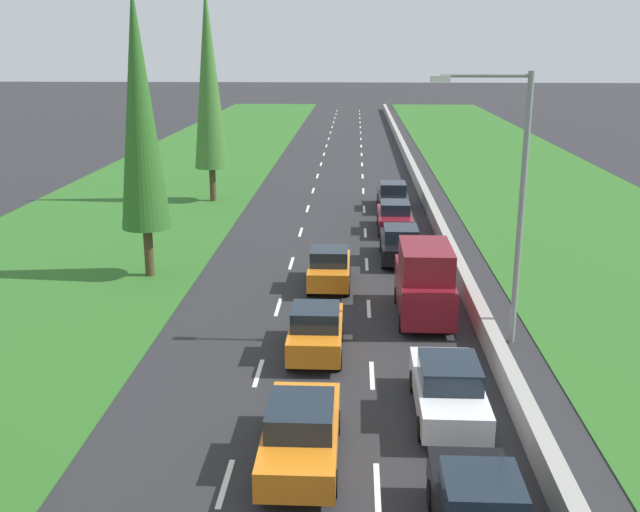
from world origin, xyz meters
TOP-DOWN VIEW (x-y plane):
  - ground_plane at (0.00, 60.00)m, footprint 300.00×300.00m
  - grass_verge_left at (-12.65, 60.00)m, footprint 14.00×140.00m
  - grass_verge_right at (14.35, 60.00)m, footprint 14.00×140.00m
  - median_barrier at (5.70, 60.00)m, footprint 0.44×120.00m
  - lane_markings at (0.00, 60.00)m, footprint 3.64×116.00m
  - orange_sedan_centre_lane at (-0.06, 15.97)m, footprint 1.82×4.50m
  - orange_hatchback_centre_lane at (-0.05, 22.54)m, footprint 1.74×3.90m
  - black_hatchback_right_lane at (3.69, 13.01)m, footprint 1.74×3.90m
  - orange_hatchback_centre_lane_fourth at (0.13, 29.62)m, footprint 1.74×3.90m
  - white_sedan_right_lane at (3.75, 18.56)m, footprint 1.82×4.50m
  - maroon_van_right_lane at (3.75, 26.13)m, footprint 1.96×4.90m
  - black_sedan_right_lane at (3.32, 33.77)m, footprint 1.82×4.50m
  - maroon_sedan_right_lane at (3.33, 39.52)m, footprint 1.82×4.50m
  - black_sedan_right_lane_seventh at (3.50, 45.42)m, footprint 1.82×4.50m
  - poplar_tree_second at (-7.77, 30.77)m, footprint 2.11×2.11m
  - poplar_tree_third at (-8.03, 47.07)m, footprint 2.14×2.14m
  - street_light_mast at (6.21, 23.90)m, footprint 3.20×0.28m

SIDE VIEW (x-z plane):
  - ground_plane at x=0.00m, z-range 0.00..0.00m
  - lane_markings at x=0.00m, z-range 0.00..0.01m
  - grass_verge_left at x=-12.65m, z-range 0.00..0.04m
  - grass_verge_right at x=14.35m, z-range 0.00..0.04m
  - median_barrier at x=5.70m, z-range 0.00..0.85m
  - orange_sedan_centre_lane at x=-0.06m, z-range -0.01..1.63m
  - white_sedan_right_lane at x=3.75m, z-range -0.01..1.63m
  - black_sedan_right_lane at x=3.32m, z-range -0.01..1.63m
  - maroon_sedan_right_lane at x=3.33m, z-range -0.01..1.63m
  - black_sedan_right_lane_seventh at x=3.50m, z-range -0.01..1.63m
  - orange_hatchback_centre_lane at x=-0.05m, z-range -0.02..1.70m
  - black_hatchback_right_lane at x=3.69m, z-range -0.02..1.70m
  - orange_hatchback_centre_lane_fourth at x=0.13m, z-range -0.02..1.70m
  - maroon_van_right_lane at x=3.75m, z-range -0.01..2.81m
  - street_light_mast at x=6.21m, z-range 0.73..9.73m
  - poplar_tree_second at x=-7.77m, z-range 1.05..13.31m
  - poplar_tree_third at x=-8.03m, z-range 1.05..14.54m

